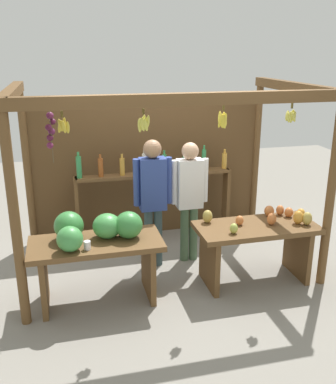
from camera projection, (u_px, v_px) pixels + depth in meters
The scene contains 7 objects.
ground_plane at pixel (164, 261), 5.78m from camera, with size 12.00×12.00×0.00m, color gray.
market_stall at pixel (156, 155), 5.79m from camera, with size 3.50×2.09×2.27m.
fruit_counter_left at pixel (96, 243), 4.68m from camera, with size 1.42×0.66×1.03m.
fruit_counter_right at pixel (258, 237), 5.15m from camera, with size 1.42×0.64×0.88m.
bottle_shelf_unit at pixel (154, 185), 6.21m from camera, with size 2.24×0.22×1.36m.
vendor_man at pixel (153, 192), 5.37m from camera, with size 0.48×0.22×1.64m.
vendor_woman at pixel (190, 192), 5.53m from camera, with size 0.48×0.21×1.58m.
Camera 1 is at (-1.20, -5.07, 2.67)m, focal length 40.95 mm.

